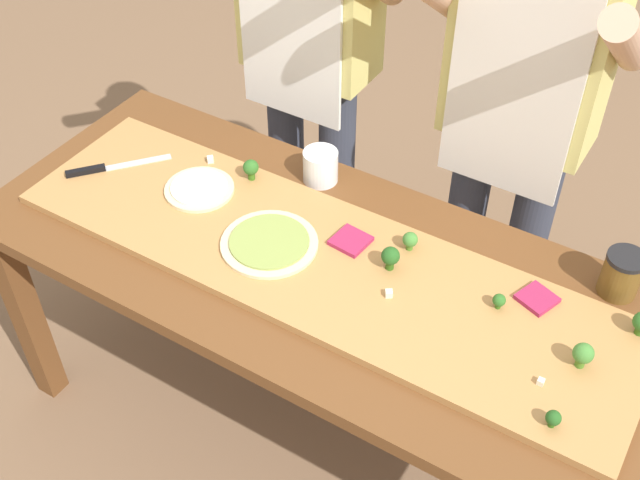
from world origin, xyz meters
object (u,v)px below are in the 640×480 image
object	(u,v)px
pizza_whole_pesto_green	(269,243)
pizza_slice_far_left	(351,241)
broccoli_floret_front_right	(410,240)
flour_cup	(321,168)
chefs_knife	(104,168)
broccoli_floret_center_left	(553,418)
pizza_whole_white_garlic	(199,189)
broccoli_floret_back_left	(583,355)
broccoli_floret_back_right	(251,168)
sauce_jar	(622,274)
broccoli_floret_center_right	(499,301)
cheese_crumble_b	(389,293)
cheese_crumble_c	(541,382)
pizza_slice_center	(537,299)
broccoli_floret_front_mid	(390,257)
cheese_crumble_a	(210,159)
cook_left	(308,39)
cook_right	(520,104)
prep_table	(328,291)

from	to	relation	value
pizza_whole_pesto_green	pizza_slice_far_left	xyz separation A→B (m)	(0.17, 0.12, -0.00)
broccoli_floret_front_right	flour_cup	distance (m)	0.38
chefs_knife	broccoli_floret_center_left	bearing A→B (deg)	-6.50
pizza_whole_white_garlic	broccoli_floret_center_left	size ratio (longest dim) A/B	4.51
pizza_whole_pesto_green	broccoli_floret_back_left	distance (m)	0.80
broccoli_floret_back_right	sauce_jar	distance (m)	1.00
pizza_slice_far_left	broccoli_floret_front_right	bearing A→B (deg)	22.72
broccoli_floret_center_right	sauce_jar	xyz separation A→B (m)	(0.22, 0.22, 0.01)
broccoli_floret_front_right	pizza_slice_far_left	bearing A→B (deg)	-157.28
broccoli_floret_back_left	broccoli_floret_center_left	bearing A→B (deg)	-90.11
cheese_crumble_b	cheese_crumble_c	world-z (taller)	cheese_crumble_b
pizza_slice_center	cheese_crumble_c	distance (m)	0.25
pizza_whole_pesto_green	flour_cup	world-z (taller)	flour_cup
broccoli_floret_front_mid	chefs_knife	bearing A→B (deg)	-175.17
pizza_slice_far_left	cheese_crumble_a	bearing A→B (deg)	170.78
broccoli_floret_center_right	cook_left	world-z (taller)	cook_left
broccoli_floret_center_right	broccoli_floret_front_mid	xyz separation A→B (m)	(-0.28, -0.02, 0.02)
broccoli_floret_front_mid	cheese_crumble_a	distance (m)	0.65
cheese_crumble_b	cook_left	bearing A→B (deg)	134.63
cheese_crumble_a	pizza_whole_white_garlic	bearing A→B (deg)	-66.04
chefs_knife	cook_left	xyz separation A→B (m)	(0.30, 0.61, 0.20)
broccoli_floret_center_left	cook_left	bearing A→B (deg)	144.26
pizza_whole_pesto_green	pizza_slice_center	size ratio (longest dim) A/B	3.14
broccoli_floret_center_left	broccoli_floret_front_mid	size ratio (longest dim) A/B	0.65
broccoli_floret_back_left	cook_right	xyz separation A→B (m)	(-0.40, 0.59, 0.17)
pizza_slice_far_left	cook_right	bearing A→B (deg)	66.23
cheese_crumble_a	sauce_jar	distance (m)	1.14
pizza_slice_far_left	cheese_crumble_a	xyz separation A→B (m)	(-0.51, 0.08, 0.00)
flour_cup	pizza_slice_center	bearing A→B (deg)	-11.81
cook_left	cook_right	size ratio (longest dim) A/B	1.00
broccoli_floret_front_right	sauce_jar	distance (m)	0.51
sauce_jar	pizza_slice_center	bearing A→B (deg)	-134.93
flour_cup	cook_right	distance (m)	0.57
chefs_knife	cheese_crumble_c	distance (m)	1.32
flour_cup	cook_left	world-z (taller)	cook_left
pizza_whole_pesto_green	broccoli_floret_back_right	world-z (taller)	broccoli_floret_back_right
pizza_slice_far_left	flour_cup	bearing A→B (deg)	136.70
pizza_whole_white_garlic	broccoli_floret_center_right	size ratio (longest dim) A/B	4.74
cheese_crumble_c	broccoli_floret_back_left	bearing A→B (deg)	57.82
broccoli_floret_front_mid	cheese_crumble_b	world-z (taller)	broccoli_floret_front_mid
pizza_whole_white_garlic	pizza_whole_pesto_green	bearing A→B (deg)	-15.50
broccoli_floret_back_right	broccoli_floret_front_mid	distance (m)	0.51
prep_table	pizza_slice_center	distance (m)	0.53
pizza_slice_center	cook_right	size ratio (longest dim) A/B	0.05
sauce_jar	cook_left	distance (m)	1.12
prep_table	chefs_knife	bearing A→B (deg)	-178.05
cheese_crumble_b	cheese_crumble_c	size ratio (longest dim) A/B	1.18
broccoli_floret_back_left	cook_left	xyz separation A→B (m)	(-1.07, 0.59, 0.17)
broccoli_floret_center_left	broccoli_floret_center_right	bearing A→B (deg)	131.31
cheese_crumble_b	cook_left	xyz separation A→B (m)	(-0.61, 0.62, 0.20)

